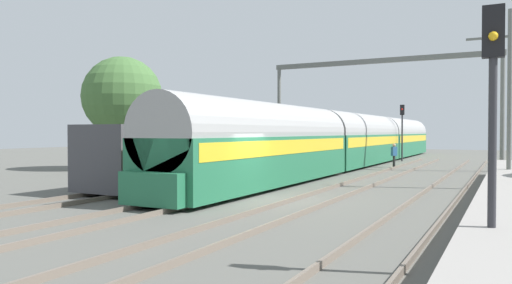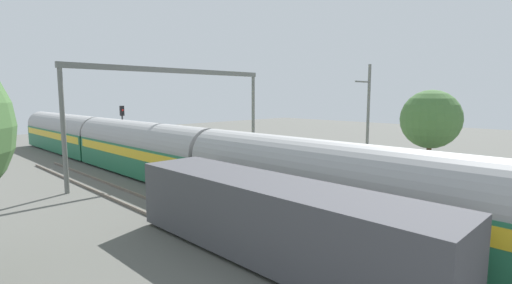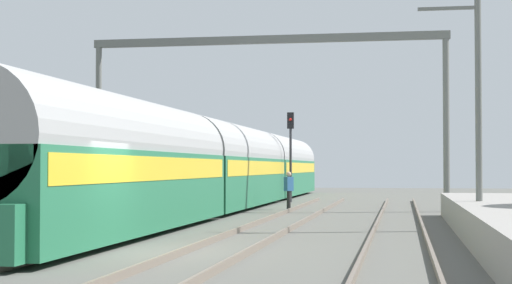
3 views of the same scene
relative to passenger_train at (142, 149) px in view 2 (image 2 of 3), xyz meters
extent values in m
plane|color=#595953|center=(1.97, -20.44, -1.97)|extent=(120.00, 120.00, 0.00)
cube|color=#6F6357|center=(-0.72, -20.44, -1.89)|extent=(0.08, 60.00, 0.16)
cube|color=#6F6357|center=(0.72, -20.44, -1.89)|extent=(0.08, 60.00, 0.16)
cube|color=#6F6357|center=(3.23, -20.44, -1.89)|extent=(0.08, 60.00, 0.16)
cube|color=#6F6357|center=(4.66, -20.44, -1.89)|extent=(0.08, 60.00, 0.16)
cube|color=#6F6357|center=(7.17, -20.44, -1.89)|extent=(0.08, 60.00, 0.16)
cube|color=#6F6357|center=(8.60, -20.44, -1.89)|extent=(0.08, 60.00, 0.16)
cube|color=gray|center=(11.70, -18.44, -1.52)|extent=(4.40, 28.00, 0.90)
cube|color=#236B47|center=(0.00, -16.31, -0.71)|extent=(2.90, 16.00, 2.20)
cube|color=gold|center=(0.00, -16.31, -0.08)|extent=(2.93, 15.36, 0.64)
cylinder|color=#9B9B9B|center=(0.00, -16.31, 0.59)|extent=(2.84, 16.00, 2.84)
cube|color=#236B47|center=(0.00, 0.04, -0.71)|extent=(2.90, 16.00, 2.20)
cube|color=gold|center=(0.00, 0.04, -0.08)|extent=(2.93, 15.36, 0.64)
cylinder|color=#9B9B9B|center=(0.00, 0.04, 0.59)|extent=(2.84, 16.00, 2.84)
cube|color=#236B47|center=(0.00, 16.39, -0.71)|extent=(2.90, 16.00, 2.20)
cube|color=gold|center=(0.00, 16.39, -0.08)|extent=(2.93, 15.36, 0.64)
cylinder|color=#9B9B9B|center=(0.00, 16.39, 0.59)|extent=(2.84, 16.00, 2.84)
cube|color=#47474C|center=(-3.94, -16.71, -0.46)|extent=(2.80, 13.00, 2.70)
cube|color=black|center=(-3.94, -16.71, -1.76)|extent=(2.52, 11.96, 0.10)
cylinder|color=#242424|center=(2.92, -1.12, -1.55)|extent=(0.25, 0.25, 0.85)
cube|color=#285684|center=(2.92, -1.12, -0.80)|extent=(0.43, 0.46, 0.64)
sphere|color=tan|center=(2.92, -1.12, -0.36)|extent=(0.24, 0.24, 0.24)
cylinder|color=#2D2D33|center=(1.92, 7.09, 0.06)|extent=(0.14, 0.14, 4.06)
cube|color=black|center=(1.92, 7.09, 2.54)|extent=(0.36, 0.20, 0.90)
sphere|color=red|center=(1.92, 6.97, 2.59)|extent=(0.16, 0.16, 0.16)
cylinder|color=slate|center=(-5.94, -1.69, 1.78)|extent=(0.28, 0.28, 7.50)
cylinder|color=slate|center=(9.89, -1.69, 1.78)|extent=(0.28, 0.28, 7.50)
cube|color=slate|center=(1.97, -1.69, 5.71)|extent=(16.23, 0.24, 0.36)
cylinder|color=slate|center=(10.29, -12.61, 2.03)|extent=(0.20, 0.20, 8.00)
cube|color=slate|center=(9.39, -12.61, 4.83)|extent=(1.80, 0.10, 0.10)
cylinder|color=#4C3826|center=(15.97, -14.71, -0.76)|extent=(0.36, 0.36, 2.43)
sphere|color=#416935|center=(15.97, -14.71, 2.13)|extent=(4.45, 4.45, 4.45)
camera|label=1|loc=(10.29, -37.08, 0.59)|focal=34.43mm
camera|label=2|loc=(-13.60, -25.58, 3.95)|focal=26.49mm
camera|label=3|loc=(7.99, -38.73, -0.05)|focal=58.70mm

